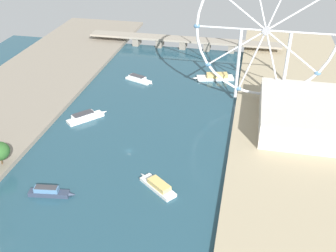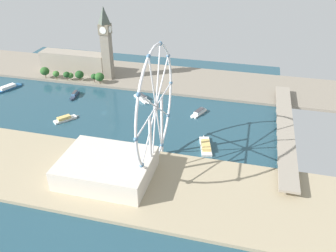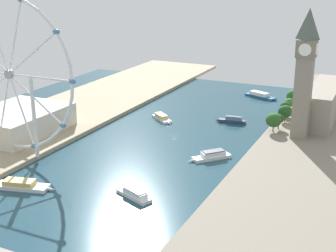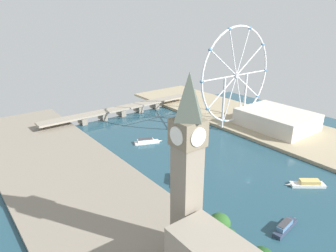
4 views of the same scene
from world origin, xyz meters
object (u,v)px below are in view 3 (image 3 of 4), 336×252
Objects in this scene: tour_boat_0 at (134,194)px; tour_boat_5 at (260,95)px; riverside_hall at (17,121)px; ferris_wheel at (9,75)px; clock_tower at (305,73)px; tour_boat_3 at (22,185)px; tour_boat_1 at (212,156)px; tour_boat_2 at (232,120)px; parliament_block at (324,103)px; tour_boat_4 at (162,118)px.

tour_boat_5 is at bearing -69.03° from tour_boat_0.
riverside_hall is at bearing -102.72° from tour_boat_5.
tour_boat_5 is at bearing -115.21° from ferris_wheel.
riverside_hall is at bearing 0.01° from tour_boat_0.
clock_tower reaches higher than riverside_hall.
tour_boat_3 reaches higher than tour_boat_0.
riverside_hall is 1.97× the size of tour_boat_5.
ferris_wheel reaches higher than tour_boat_1.
tour_boat_0 is at bearing 26.80° from tour_boat_1.
ferris_wheel is at bearing -92.58° from tour_boat_5.
ferris_wheel reaches higher than riverside_hall.
ferris_wheel is at bearing 131.18° from riverside_hall.
tour_boat_3 is (-65.43, 70.15, -9.52)m from riverside_hall.
clock_tower reaches higher than tour_boat_3.
tour_boat_3 is 1.01× the size of tour_boat_5.
tour_boat_2 is at bearing -19.82° from clock_tower.
clock_tower is at bearing -145.56° from ferris_wheel.
tour_boat_3 is at bearing 133.01° from riverside_hall.
parliament_block is 241.26m from ferris_wheel.
tour_boat_5 is at bearing -97.36° from tour_boat_2.
parliament_block is at bearing 60.69° from tour_boat_4.
tour_boat_0 is (63.81, 131.06, -48.63)m from clock_tower.
tour_boat_0 is 0.74× the size of tour_boat_5.
tour_boat_0 is 0.73× the size of tour_boat_3.
riverside_hall is 2.74× the size of tour_boat_1.
tour_boat_1 is (53.44, 112.96, -14.54)m from parliament_block.
tour_boat_1 is 120.92m from tour_boat_3.
tour_boat_5 is (-104.91, -222.85, -53.15)m from ferris_wheel.
tour_boat_0 is at bearing 79.97° from tour_boat_2.
riverside_hall is 139.44m from tour_boat_0.
tour_boat_2 is (12.69, -80.53, -0.01)m from tour_boat_1.
tour_boat_0 is 242.05m from tour_boat_5.
tour_boat_2 is at bearing -128.48° from ferris_wheel.
tour_boat_0 is 1.08× the size of tour_boat_4.
tour_boat_1 is at bearing -82.48° from tour_boat_0.
tour_boat_4 is at bearing 9.94° from tour_boat_2.
tour_boat_4 is (-50.50, -115.20, -53.34)m from ferris_wheel.
tour_boat_2 is at bearing -67.01° from tour_boat_5.
clock_tower is 3.59× the size of tour_boat_2.
ferris_wheel reaches higher than tour_boat_2.
riverside_hall is 114.60m from tour_boat_4.
ferris_wheel is 139.65m from tour_boat_1.
ferris_wheel is 251.97m from tour_boat_5.
tour_boat_0 is (72.23, 184.29, -14.84)m from parliament_block.
ferris_wheel reaches higher than tour_boat_0.
ferris_wheel is 4.01× the size of tour_boat_2.
riverside_hall reaches higher than tour_boat_3.
tour_boat_4 is (54.98, 17.52, -0.29)m from tour_boat_2.
clock_tower reaches higher than tour_boat_5.
tour_boat_5 is (-5.52, -241.99, 0.19)m from tour_boat_0.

